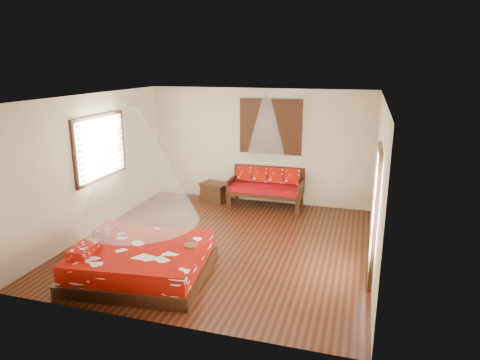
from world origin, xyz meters
name	(u,v)px	position (x,y,z in m)	size (l,w,h in m)	color
room	(223,173)	(0.00, 0.00, 1.40)	(5.54, 5.54, 2.84)	black
bed	(141,261)	(-0.88, -1.60, 0.25)	(2.30, 2.13, 0.64)	black
daybed	(266,186)	(0.29, 2.38, 0.52)	(1.76, 0.78, 0.94)	black
storage_chest	(215,192)	(-1.04, 2.45, 0.24)	(0.78, 0.65, 0.46)	black
shutter_panel	(270,127)	(0.29, 2.72, 1.90)	(1.52, 0.06, 1.32)	black
window_left	(101,147)	(-2.71, 0.20, 1.70)	(0.10, 1.74, 1.34)	black
glazed_door	(374,215)	(2.72, -0.60, 1.07)	(0.08, 1.02, 2.16)	black
wine_tray	(191,243)	(-0.10, -1.35, 0.55)	(0.23, 0.23, 0.19)	brown
mosquito_net_main	(136,166)	(-0.86, -1.60, 1.85)	(1.89, 1.89, 1.80)	white
mosquito_net_daybed	(266,125)	(0.29, 2.25, 2.00)	(0.92, 0.92, 1.50)	white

